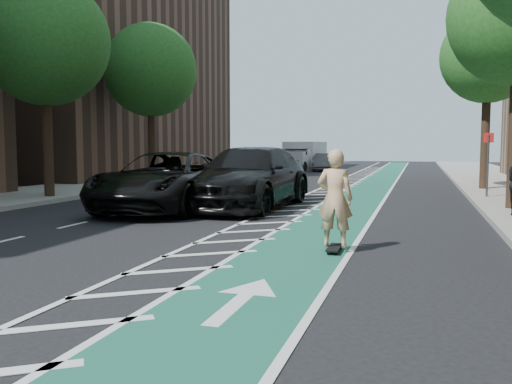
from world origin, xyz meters
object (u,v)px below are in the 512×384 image
at_px(suv_near, 167,181).
at_px(barrel_a, 167,188).
at_px(skateboarder, 335,198).
at_px(suv_far, 249,177).

distance_m(suv_near, barrel_a, 3.30).
bearing_deg(barrel_a, skateboarder, -47.37).
height_order(skateboarder, suv_near, skateboarder).
bearing_deg(suv_near, suv_far, 30.06).
xyz_separation_m(suv_near, barrel_a, (-1.45, 2.93, -0.47)).
bearing_deg(suv_far, suv_near, -144.98).
relative_size(suv_far, barrel_a, 7.25).
relative_size(skateboarder, barrel_a, 1.98).
xyz_separation_m(suv_far, barrel_a, (-3.70, 1.50, -0.54)).
xyz_separation_m(skateboarder, suv_far, (-3.80, 6.65, -0.05)).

